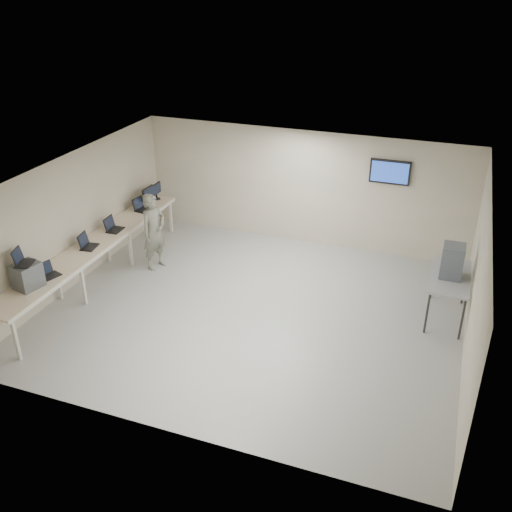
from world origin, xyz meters
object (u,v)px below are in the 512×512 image
(soldier, at_px, (154,232))
(side_table, at_px, (450,279))
(workbench, at_px, (94,247))
(equipment_box, at_px, (27,276))

(soldier, distance_m, side_table, 6.33)
(workbench, xyz_separation_m, side_table, (7.19, 1.10, 0.03))
(equipment_box, distance_m, side_table, 7.87)
(side_table, bearing_deg, equipment_box, -157.22)
(workbench, relative_size, equipment_box, 12.56)
(workbench, distance_m, soldier, 1.34)
(equipment_box, height_order, soldier, soldier)
(equipment_box, bearing_deg, soldier, 85.54)
(side_table, bearing_deg, soldier, -179.36)
(workbench, distance_m, side_table, 7.27)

